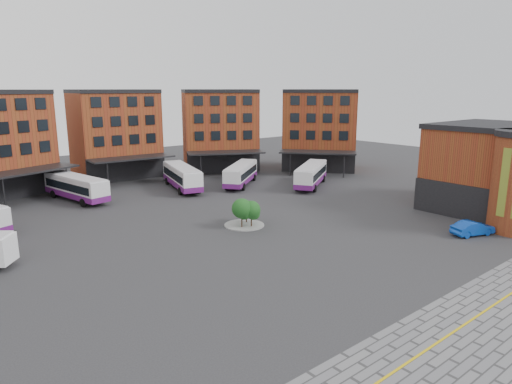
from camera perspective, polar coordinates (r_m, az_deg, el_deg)
ground at (r=40.71m, az=6.89°, el=-8.52°), size 160.00×160.00×0.00m
yellow_line at (r=35.25m, az=26.50°, el=-13.30°), size 26.00×0.15×0.02m
main_building at (r=68.53m, az=-19.96°, el=5.75°), size 94.14×42.48×14.60m
east_building at (r=61.62m, az=27.96°, el=2.49°), size 17.40×15.40×10.60m
tree_island at (r=49.59m, az=-1.19°, el=-2.38°), size 4.40×4.40×3.28m
bus_c at (r=65.68m, az=-21.56°, el=0.56°), size 4.92×12.26×3.37m
bus_d at (r=69.10m, az=-9.24°, el=1.93°), size 6.06×12.67×3.48m
bus_e at (r=71.04m, az=-1.90°, el=2.30°), size 10.81×9.35×3.29m
bus_f at (r=70.56m, az=6.90°, el=2.18°), size 11.63×8.80×3.39m
blue_car at (r=51.93m, az=25.46°, el=-4.09°), size 4.87×3.03×1.51m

